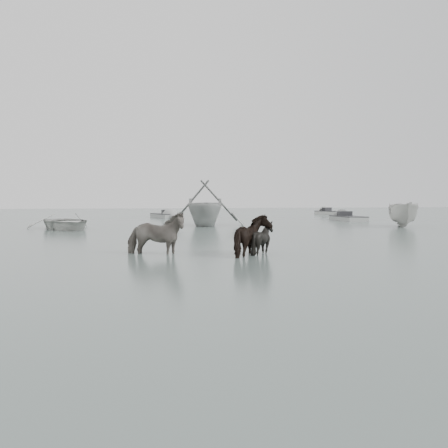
{
  "coord_description": "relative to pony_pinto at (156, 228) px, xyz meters",
  "views": [
    {
      "loc": [
        -3.88,
        -14.36,
        1.88
      ],
      "look_at": [
        -0.97,
        1.69,
        1.0
      ],
      "focal_mm": 40.0,
      "sensor_mm": 36.0,
      "label": 1
    }
  ],
  "objects": [
    {
      "name": "pony_dark",
      "position": [
        3.11,
        -0.9,
        -0.03
      ],
      "size": [
        1.61,
        1.82,
        1.66
      ],
      "primitive_type": "imported",
      "rotation": [
        0.0,
        0.0,
        1.44
      ],
      "color": "black",
      "rests_on": "ground"
    },
    {
      "name": "rowboat_trail",
      "position": [
        3.96,
        16.07,
        0.71
      ],
      "size": [
        6.07,
        6.74,
        3.14
      ],
      "primitive_type": "imported",
      "rotation": [
        0.0,
        0.0,
        2.97
      ],
      "color": "#AFB2AF",
      "rests_on": "ground"
    },
    {
      "name": "ground",
      "position": [
        3.18,
        -2.14,
        -0.86
      ],
      "size": [
        140.0,
        140.0,
        0.0
      ],
      "primitive_type": "plane",
      "color": "slate",
      "rests_on": "ground"
    },
    {
      "name": "boat_small",
      "position": [
        16.12,
        12.56,
        -0.0
      ],
      "size": [
        3.2,
        4.72,
        1.71
      ],
      "primitive_type": "imported",
      "rotation": [
        0.0,
        0.0,
        -0.38
      ],
      "color": "#B4B4AF",
      "rests_on": "ground"
    },
    {
      "name": "pony_pinto",
      "position": [
        0.0,
        0.0,
        0.0
      ],
      "size": [
        2.21,
        1.45,
        1.72
      ],
      "primitive_type": "imported",
      "rotation": [
        0.0,
        0.0,
        1.29
      ],
      "color": "black",
      "rests_on": "ground"
    },
    {
      "name": "skiff_mid",
      "position": [
        2.14,
        29.17,
        -0.48
      ],
      "size": [
        3.12,
        6.06,
        0.75
      ],
      "primitive_type": null,
      "rotation": [
        0.0,
        0.0,
        -1.3
      ],
      "color": "#939693",
      "rests_on": "ground"
    },
    {
      "name": "skiff_port",
      "position": [
        16.04,
        20.61,
        -0.48
      ],
      "size": [
        1.73,
        5.33,
        0.75
      ],
      "primitive_type": null,
      "rotation": [
        0.0,
        0.0,
        1.59
      ],
      "color": "#9A9C9A",
      "rests_on": "ground"
    },
    {
      "name": "skiff_star",
      "position": [
        20.34,
        34.67,
        -0.48
      ],
      "size": [
        3.53,
        4.72,
        0.75
      ],
      "primitive_type": null,
      "rotation": [
        0.0,
        0.0,
        2.06
      ],
      "color": "beige",
      "rests_on": "ground"
    },
    {
      "name": "pony_black",
      "position": [
        3.52,
        -0.44,
        -0.2
      ],
      "size": [
        1.33,
        1.21,
        1.31
      ],
      "primitive_type": "imported",
      "rotation": [
        0.0,
        0.0,
        1.71
      ],
      "color": "black",
      "rests_on": "ground"
    },
    {
      "name": "rowboat_lead",
      "position": [
        -4.68,
        13.77,
        -0.33
      ],
      "size": [
        5.24,
        6.04,
        1.05
      ],
      "primitive_type": "imported",
      "rotation": [
        0.0,
        0.0,
        0.38
      ],
      "color": "silver",
      "rests_on": "ground"
    }
  ]
}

